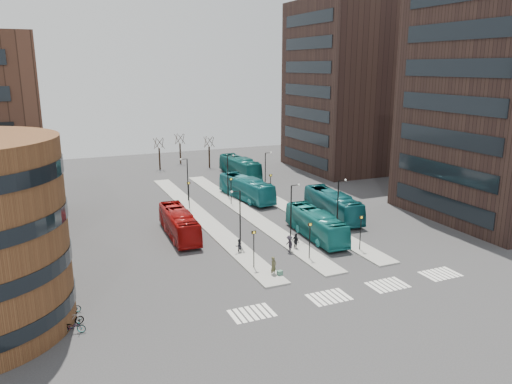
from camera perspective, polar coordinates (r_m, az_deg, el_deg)
name	(u,v)px	position (r m, az deg, el deg)	size (l,w,h in m)	color
ground	(368,316)	(40.50, 12.63, -13.68)	(160.00, 160.00, 0.00)	#2B2B2D
island_left	(201,217)	(63.98, -6.28, -2.81)	(2.50, 45.00, 0.15)	gray
island_mid	(245,211)	(65.90, -1.29, -2.22)	(2.50, 45.00, 0.15)	gray
island_right	(285,206)	(68.29, 3.38, -1.65)	(2.50, 45.00, 0.15)	gray
suitcase	(280,274)	(46.24, 2.74, -9.29)	(0.46, 0.36, 0.57)	navy
red_bus	(179,223)	(56.84, -8.79, -3.56)	(2.56, 10.93, 3.04)	#930C0B
teal_bus_a	(316,224)	(56.19, 6.86, -3.69)	(2.59, 11.05, 3.08)	#16706F
teal_bus_b	(246,188)	(71.64, -1.12, 0.42)	(2.75, 11.76, 3.28)	#166A71
teal_bus_c	(333,205)	(63.91, 8.77, -1.45)	(2.75, 11.76, 3.27)	#12565E
teal_bus_d	(240,167)	(87.09, -1.87, 2.93)	(2.81, 12.00, 3.34)	#125D5B
traveller	(274,266)	(46.15, 2.02, -8.47)	(0.67, 0.44, 1.84)	#46452A
commuter_a	(239,246)	(51.50, -1.99, -6.20)	(0.74, 0.58, 1.52)	black
commuter_b	(296,241)	(52.62, 4.58, -5.65)	(1.03, 0.43, 1.75)	black
commuter_c	(289,244)	(51.87, 3.84, -5.92)	(1.14, 0.66, 1.77)	black
bicycle_near	(73,327)	(39.46, -20.22, -14.25)	(0.64, 1.84, 0.96)	gray
bicycle_mid	(72,319)	(40.43, -20.33, -13.49)	(0.49, 1.73, 1.04)	gray
bicycle_far	(70,307)	(42.47, -20.51, -12.23)	(0.59, 1.70, 0.89)	gray
crosswalk_stripes	(357,291)	(44.31, 11.43, -11.06)	(22.35, 2.40, 0.01)	silver
tower_far	(354,87)	(95.26, 11.18, 11.72)	(20.12, 20.00, 30.00)	#301F1A
sign_poles	(264,208)	(58.92, 0.91, -1.85)	(12.45, 22.12, 3.65)	black
lamp_posts	(255,188)	(63.44, -0.09, 0.41)	(14.04, 20.24, 6.12)	black
bare_trees	(183,153)	(95.80, -8.34, 4.46)	(10.97, 8.14, 5.90)	black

